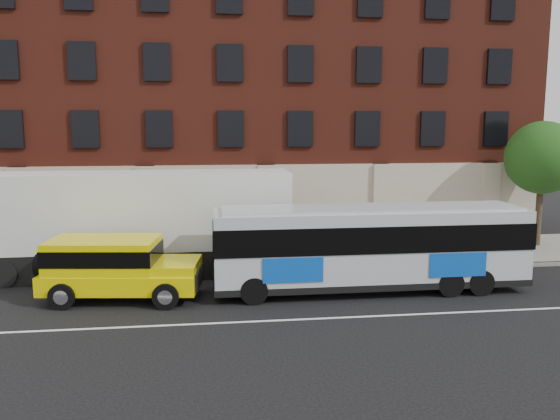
{
  "coord_description": "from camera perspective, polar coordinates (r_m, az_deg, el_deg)",
  "views": [
    {
      "loc": [
        -2.98,
        -16.71,
        6.22
      ],
      "look_at": [
        -0.1,
        5.5,
        2.8
      ],
      "focal_mm": 36.45,
      "sensor_mm": 36.0,
      "label": 1
    }
  ],
  "objects": [
    {
      "name": "sign_pole",
      "position": [
        23.99,
        -20.55,
        -3.34
      ],
      "size": [
        0.3,
        0.2,
        2.5
      ],
      "color": "slate",
      "rests_on": "ground"
    },
    {
      "name": "lane_line",
      "position": [
        18.54,
        2.35,
        -10.9
      ],
      "size": [
        60.0,
        0.12,
        0.01
      ],
      "primitive_type": "cube",
      "color": "white",
      "rests_on": "ground"
    },
    {
      "name": "building",
      "position": [
        33.79,
        -2.37,
        10.99
      ],
      "size": [
        30.0,
        12.1,
        15.0
      ],
      "color": "maroon",
      "rests_on": "sidewalk"
    },
    {
      "name": "city_bus",
      "position": [
        21.39,
        9.07,
        -3.46
      ],
      "size": [
        11.64,
        2.52,
        3.19
      ],
      "color": "silver",
      "rests_on": "ground"
    },
    {
      "name": "kerb",
      "position": [
        23.71,
        0.1,
        -6.33
      ],
      "size": [
        60.0,
        0.25,
        0.15
      ],
      "primitive_type": "cube",
      "color": "gray",
      "rests_on": "ground"
    },
    {
      "name": "sidewalk",
      "position": [
        26.6,
        -0.75,
        -4.67
      ],
      "size": [
        60.0,
        6.0,
        0.15
      ],
      "primitive_type": "cube",
      "color": "gray",
      "rests_on": "ground"
    },
    {
      "name": "street_tree",
      "position": [
        31.02,
        24.9,
        4.53
      ],
      "size": [
        3.6,
        3.6,
        6.2
      ],
      "color": "#332619",
      "rests_on": "sidewalk"
    },
    {
      "name": "ground",
      "position": [
        18.08,
        2.62,
        -11.45
      ],
      "size": [
        120.0,
        120.0,
        0.0
      ],
      "primitive_type": "plane",
      "color": "black",
      "rests_on": "ground"
    },
    {
      "name": "shipping_container",
      "position": [
        24.08,
        -14.45,
        -1.43
      ],
      "size": [
        12.78,
        2.8,
        4.26
      ],
      "color": "black",
      "rests_on": "ground"
    },
    {
      "name": "yellow_suv",
      "position": [
        21.04,
        -16.29,
        -5.3
      ],
      "size": [
        5.88,
        3.05,
        2.2
      ],
      "color": "#FFEC00",
      "rests_on": "ground"
    }
  ]
}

